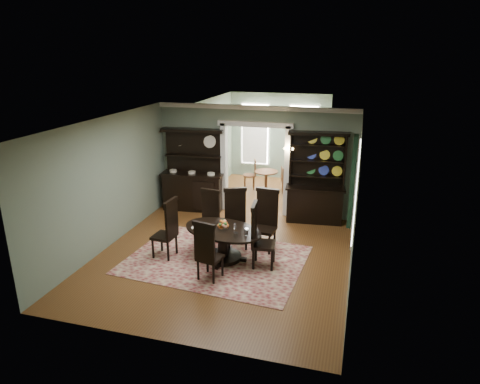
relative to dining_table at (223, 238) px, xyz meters
The scene contains 19 objects.
room 1.08m from the dining_table, 110.97° to the left, with size 5.51×6.01×3.01m.
parlor 5.69m from the dining_table, 90.43° to the left, with size 3.51×3.50×3.01m.
doorway_trim 3.26m from the dining_table, 90.79° to the left, with size 2.08×0.25×2.57m.
right_window 3.04m from the dining_table, 20.59° to the left, with size 0.15×1.47×2.12m.
wall_sconce 3.35m from the dining_table, 72.70° to the left, with size 0.27×0.21×0.21m.
rug 0.52m from the dining_table, 146.27° to the right, with size 3.76×2.74×0.01m, color maroon.
dining_table is the anchor object (origin of this frame).
centerpiece 0.28m from the dining_table, 47.92° to the left, with size 1.30×0.83×0.21m.
chair_far_left 1.01m from the dining_table, 127.07° to the left, with size 0.53×0.51×1.29m.
chair_far_mid 0.79m from the dining_table, 84.66° to the left, with size 0.67×0.66×1.39m.
chair_far_right 1.15m from the dining_table, 46.55° to the left, with size 0.57×0.55×1.42m.
chair_end_left 1.22m from the dining_table, 169.13° to the right, with size 0.52×0.54×1.37m.
chair_end_right 0.85m from the dining_table, ahead, with size 0.54×0.57×1.41m.
chair_near 0.98m from the dining_table, 90.87° to the right, with size 0.55×0.53×1.28m.
sideboard 3.33m from the dining_table, 122.60° to the left, with size 1.81×0.78×2.32m.
welsh_dresser 3.29m from the dining_table, 59.21° to the left, with size 1.59×0.71×2.41m.
parlor_table 4.87m from the dining_table, 91.30° to the left, with size 0.75×0.75×0.70m.
parlor_chair_left 5.07m from the dining_table, 97.23° to the left, with size 0.46×0.45×0.99m.
parlor_chair_right 4.72m from the dining_table, 83.32° to the left, with size 0.43×0.42×0.91m.
Camera 1 is at (2.70, -8.15, 4.39)m, focal length 32.00 mm.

